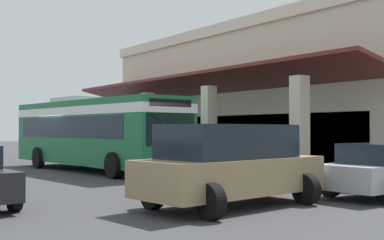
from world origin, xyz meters
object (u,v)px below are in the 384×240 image
(transit_bus, at_px, (94,129))
(potted_palm, at_px, (129,149))
(parked_suv_tan, at_px, (230,164))
(pedestrian, at_px, (233,157))

(transit_bus, bearing_deg, potted_palm, 138.59)
(parked_suv_tan, bearing_deg, pedestrian, 138.51)
(pedestrian, relative_size, potted_palm, 0.62)
(transit_bus, height_order, parked_suv_tan, transit_bus)
(transit_bus, height_order, pedestrian, transit_bus)
(pedestrian, distance_m, potted_palm, 15.37)
(transit_bus, relative_size, parked_suv_tan, 2.28)
(parked_suv_tan, distance_m, potted_palm, 18.27)
(parked_suv_tan, height_order, potted_palm, potted_palm)
(transit_bus, distance_m, potted_palm, 7.19)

